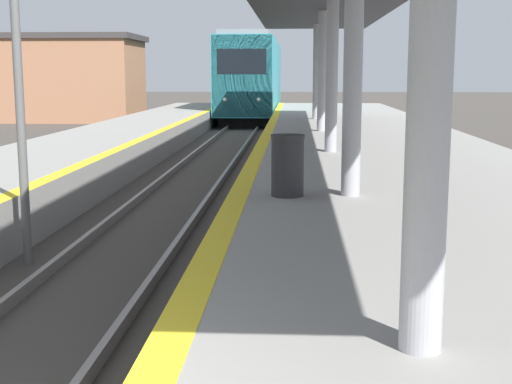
{
  "coord_description": "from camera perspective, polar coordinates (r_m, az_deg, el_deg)",
  "views": [
    {
      "loc": [
        2.46,
        -2.78,
        2.6
      ],
      "look_at": [
        1.34,
        17.72,
        -0.82
      ],
      "focal_mm": 50.0,
      "sensor_mm": 36.0,
      "label": 1
    }
  ],
  "objects": [
    {
      "name": "trash_bin",
      "position": [
        10.17,
        2.54,
        2.15
      ],
      "size": [
        0.49,
        0.49,
        0.88
      ],
      "color": "#262628",
      "rests_on": "platform_right"
    },
    {
      "name": "signal_near",
      "position": [
        10.07,
        -18.77,
        13.48
      ],
      "size": [
        0.36,
        0.31,
        4.88
      ],
      "color": "#595959",
      "rests_on": "ground"
    },
    {
      "name": "train",
      "position": [
        42.13,
        -0.23,
        9.13
      ],
      "size": [
        2.85,
        18.25,
        4.63
      ],
      "color": "black",
      "rests_on": "ground"
    },
    {
      "name": "station_building",
      "position": [
        41.28,
        -15.51,
        8.78
      ],
      "size": [
        9.08,
        5.46,
        4.68
      ],
      "color": "#9E6B4C",
      "rests_on": "ground"
    }
  ]
}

